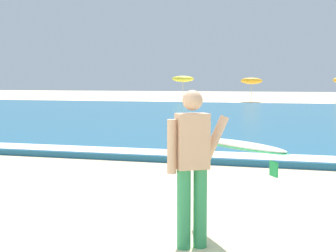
# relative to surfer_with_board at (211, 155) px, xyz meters

# --- Properties ---
(sea) EXTENTS (120.00, 28.00, 0.14)m
(sea) POSITION_rel_surfer_with_board_xyz_m (-1.24, 19.26, -0.95)
(sea) COLOR #1E6084
(sea) RESTS_ON ground
(surf_foam) EXTENTS (120.00, 0.98, 0.01)m
(surf_foam) POSITION_rel_surfer_with_board_xyz_m (-1.24, 5.86, -0.88)
(surf_foam) COLOR white
(surf_foam) RESTS_ON sea
(surfer_with_board) EXTENTS (1.49, 2.22, 1.73)m
(surfer_with_board) POSITION_rel_surfer_with_board_xyz_m (0.00, 0.00, 0.00)
(surfer_with_board) COLOR #338E56
(surfer_with_board) RESTS_ON ground
(beach_umbrella_0) EXTENTS (1.91, 1.94, 2.31)m
(beach_umbrella_0) POSITION_rel_surfer_with_board_xyz_m (-9.93, 37.16, 0.97)
(beach_umbrella_0) COLOR beige
(beach_umbrella_0) RESTS_ON ground
(beach_umbrella_1) EXTENTS (1.87, 1.91, 2.17)m
(beach_umbrella_1) POSITION_rel_surfer_with_board_xyz_m (-4.11, 38.53, 0.79)
(beach_umbrella_1) COLOR beige
(beach_umbrella_1) RESTS_ON ground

